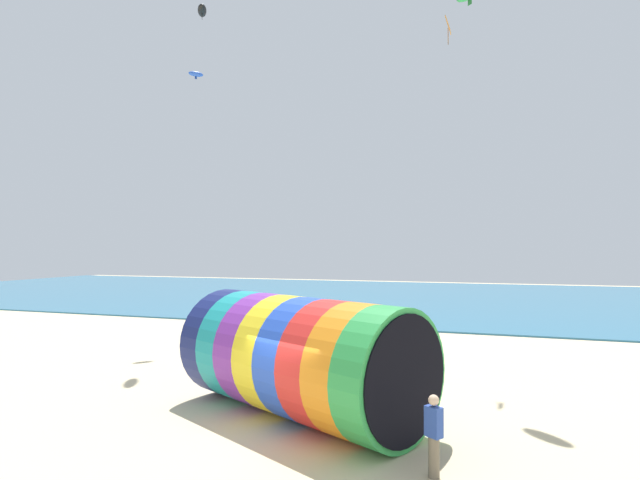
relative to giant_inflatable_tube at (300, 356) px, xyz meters
name	(u,v)px	position (x,y,z in m)	size (l,w,h in m)	color
ground_plane	(287,433)	(0.14, -1.34, -1.73)	(120.00, 120.00, 0.00)	beige
sea	(428,297)	(0.14, 35.76, -1.68)	(120.00, 40.00, 0.10)	teal
giant_inflatable_tube	(300,356)	(0.00, 0.00, 0.00)	(8.29, 6.52, 3.47)	navy
kite_handler	(434,435)	(4.07, -2.75, -0.83)	(0.42, 0.39, 1.76)	#726651
kite_black_parafoil	(202,11)	(-9.31, 9.94, 16.05)	(1.13, 1.42, 0.71)	black
kite_blue_parafoil	(196,74)	(-10.63, 11.45, 13.23)	(0.88, 0.88, 0.48)	blue
kite_orange_diamond	(448,26)	(3.65, 10.06, 13.50)	(0.26, 0.54, 1.29)	orange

